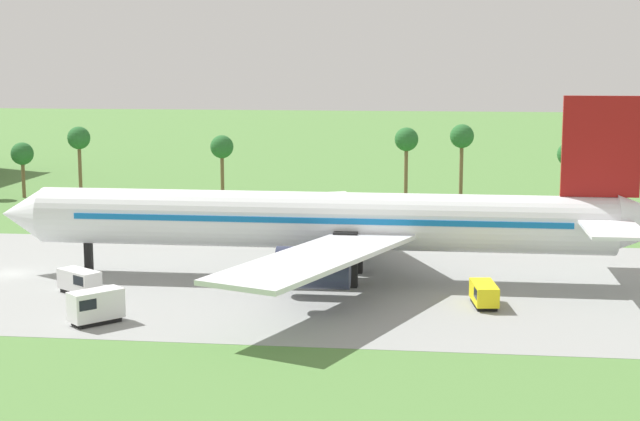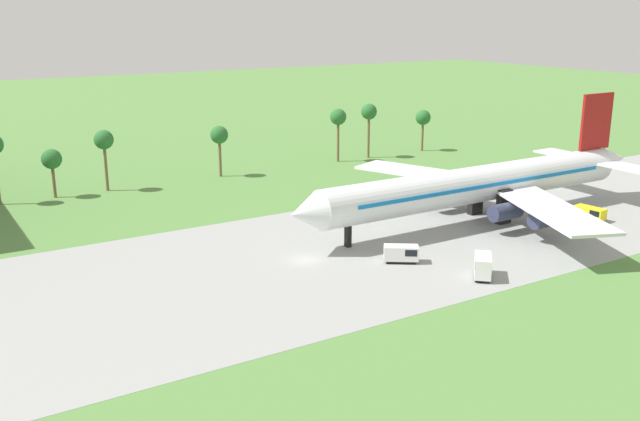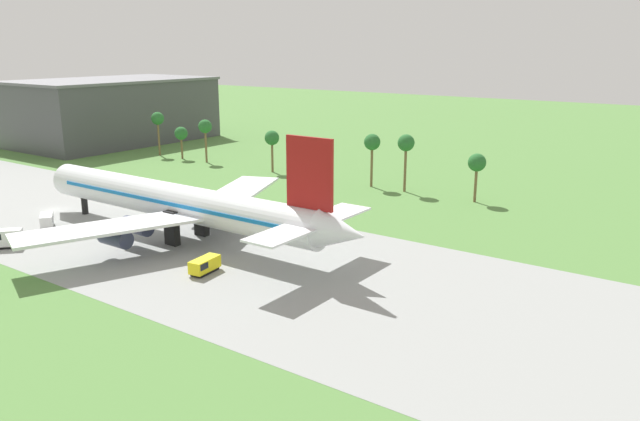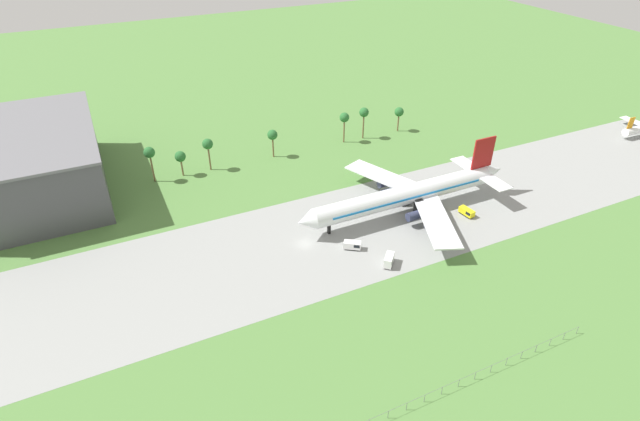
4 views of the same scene
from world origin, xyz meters
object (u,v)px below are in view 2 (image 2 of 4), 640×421
at_px(jet_airliner, 485,183).
at_px(catering_van, 402,253).
at_px(fuel_truck, 591,213).
at_px(baggage_tug, 483,266).

bearing_deg(jet_airliner, catering_van, -158.65).
distance_m(jet_airliner, fuel_truck, 17.98).
bearing_deg(fuel_truck, baggage_tug, -163.47).
bearing_deg(jet_airliner, baggage_tug, -134.18).
relative_size(fuel_truck, catering_van, 1.02).
bearing_deg(fuel_truck, jet_airliner, 147.35).
bearing_deg(baggage_tug, catering_van, 116.72).
bearing_deg(catering_van, baggage_tug, -63.28).
bearing_deg(catering_van, jet_airliner, 21.35).
relative_size(jet_airliner, baggage_tug, 15.01).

